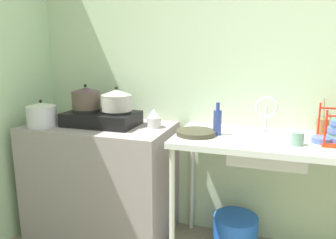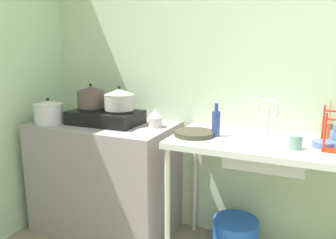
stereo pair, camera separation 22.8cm
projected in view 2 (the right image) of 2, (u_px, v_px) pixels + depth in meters
The scene contains 16 objects.
wall_back at pixel (307, 71), 2.19m from camera, with size 5.01×0.10×2.68m, color #B6C9A5.
counter_concrete at pixel (105, 177), 2.62m from camera, with size 1.12×0.63×0.91m, color gray.
counter_sink at pixel (275, 153), 2.02m from camera, with size 1.33×0.63×0.91m.
stove at pixel (106, 117), 2.50m from camera, with size 0.55×0.34×0.12m.
pot_on_left_burner at pixel (91, 97), 2.53m from camera, with size 0.22×0.22×0.19m.
pot_on_right_burner at pixel (119, 99), 2.42m from camera, with size 0.23×0.23×0.19m.
pot_beside_stove at pixel (49, 112), 2.50m from camera, with size 0.23×0.23×0.21m.
percolator at pixel (155, 118), 2.39m from camera, with size 0.10×0.10×0.14m.
sink_basin at pixel (265, 153), 2.02m from camera, with size 0.48×0.33×0.15m, color silver.
faucet at pixel (267, 111), 2.11m from camera, with size 0.15×0.08×0.26m.
frying_pan at pixel (194, 133), 2.15m from camera, with size 0.27×0.27×0.03m, color #3A3627.
cup_by_rack at pixel (296, 142), 1.85m from camera, with size 0.08×0.08×0.08m, color slate.
small_bowl_on_drainboard at pixel (323, 144), 1.89m from camera, with size 0.13×0.13×0.04m, color #5166AA.
bottle_by_sink at pixel (216, 123), 2.13m from camera, with size 0.06×0.06×0.22m.
utensil_jar at pixel (328, 129), 2.11m from camera, with size 0.08×0.08×0.24m.
bucket_on_floor at pixel (235, 236), 2.35m from camera, with size 0.33×0.33×0.26m, color blue.
Camera 2 is at (0.02, -0.52, 1.46)m, focal length 34.00 mm.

